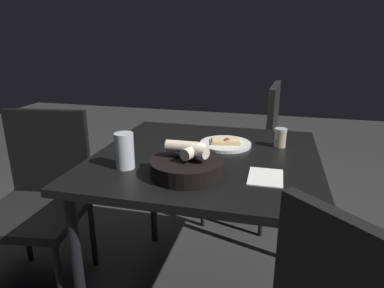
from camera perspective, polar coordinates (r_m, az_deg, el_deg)
name	(u,v)px	position (r m, az deg, el deg)	size (l,w,h in m)	color
dining_table	(206,170)	(1.45, 2.39, -4.45)	(0.91, 0.92, 0.74)	black
pizza_plate	(225,143)	(1.54, 5.65, 0.10)	(0.23, 0.23, 0.04)	white
bread_basket	(187,165)	(1.21, -0.88, -3.56)	(0.26, 0.26, 0.12)	black
beer_glass	(125,153)	(1.29, -11.27, -1.47)	(0.07, 0.07, 0.14)	silver
pepper_shaker	(280,139)	(1.56, 14.65, 0.88)	(0.05, 0.05, 0.08)	#BFB299
napkin	(266,177)	(1.23, 12.30, -5.47)	(0.16, 0.12, 0.00)	white
chair_far	(253,146)	(2.23, 10.24, -0.37)	(0.47, 0.47, 0.93)	black
chair_spare	(41,190)	(1.82, -24.09, -7.16)	(0.50, 0.50, 0.87)	black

